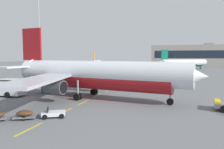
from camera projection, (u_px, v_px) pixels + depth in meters
ground at (219, 89)px, 45.13m from camera, size 400.00×400.00×0.00m
apron_paint_markings at (114, 87)px, 47.23m from camera, size 8.00×92.15×0.01m
airliner_foreground at (94, 74)px, 35.25m from camera, size 34.81×34.33×12.20m
airliner_mid_left at (184, 63)px, 110.90m from camera, size 26.71×25.05×10.04m
airliner_far_center at (97, 64)px, 109.72m from camera, size 25.32×26.01×9.23m
baggage_train at (25, 114)px, 23.72m from camera, size 8.25×5.40×1.14m
uld_cargo_container at (47, 88)px, 40.69m from camera, size 1.72×1.69×1.60m
apron_light_mast_near at (39, 23)px, 71.13m from camera, size 1.80×1.80×29.68m
terminal_satellite at (195, 55)px, 156.69m from camera, size 60.53×25.68×16.07m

